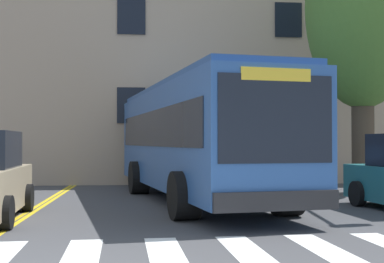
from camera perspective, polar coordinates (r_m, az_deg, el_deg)
name	(u,v)px	position (r m, az deg, el deg)	size (l,w,h in m)	color
lane_line_yellow_inner	(72,185)	(21.52, -12.69, -5.57)	(0.12, 36.00, 0.01)	gold
lane_line_yellow_outer	(76,185)	(21.50, -12.26, -5.57)	(0.12, 36.00, 0.01)	gold
city_bus	(195,137)	(15.17, 0.36, -0.62)	(4.36, 11.59, 3.30)	#2D5699
car_white_behind_bus	(165,160)	(24.95, -2.91, -3.01)	(2.24, 4.06, 1.88)	white
street_tree_curbside_large	(362,8)	(19.09, 17.70, 12.46)	(4.89, 5.17, 9.65)	#4C3D2D
building_facade	(133,46)	(25.77, -6.28, 9.05)	(31.44, 8.94, 12.45)	tan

